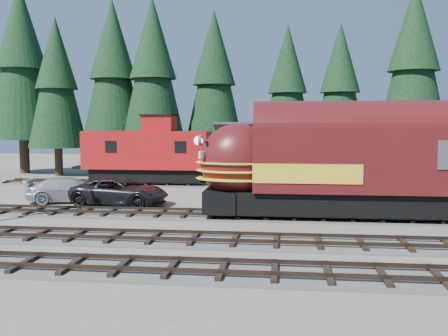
# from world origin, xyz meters

# --- Properties ---
(ground) EXTENTS (120.00, 120.00, 0.00)m
(ground) POSITION_xyz_m (0.00, 0.00, 0.00)
(ground) COLOR #6B665B
(ground) RESTS_ON ground
(track_spur) EXTENTS (32.00, 3.20, 0.33)m
(track_spur) POSITION_xyz_m (-10.00, 18.00, 0.06)
(track_spur) COLOR #4C4947
(track_spur) RESTS_ON ground
(depot) EXTENTS (12.80, 7.00, 5.30)m
(depot) POSITION_xyz_m (-0.00, 10.50, 2.96)
(depot) COLOR orange
(depot) RESTS_ON ground
(conifer_backdrop) EXTENTS (79.12, 23.06, 17.36)m
(conifer_backdrop) POSITION_xyz_m (4.59, 25.09, 10.17)
(conifer_backdrop) COLOR black
(conifer_backdrop) RESTS_ON ground
(locomotive) EXTENTS (17.87, 3.55, 4.86)m
(locomotive) POSITION_xyz_m (1.70, 4.00, 2.80)
(locomotive) COLOR black
(locomotive) RESTS_ON ground
(caboose) EXTENTS (10.62, 3.08, 5.52)m
(caboose) POSITION_xyz_m (-13.51, 18.00, 2.72)
(caboose) COLOR black
(caboose) RESTS_ON ground
(pickup_truck_a) EXTENTS (6.48, 3.56, 1.72)m
(pickup_truck_a) POSITION_xyz_m (-12.43, 7.25, 0.86)
(pickup_truck_a) COLOR black
(pickup_truck_a) RESTS_ON ground
(pickup_truck_b) EXTENTS (6.05, 3.72, 1.64)m
(pickup_truck_b) POSITION_xyz_m (-16.05, 8.01, 0.82)
(pickup_truck_b) COLOR #ACAFB4
(pickup_truck_b) RESTS_ON ground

